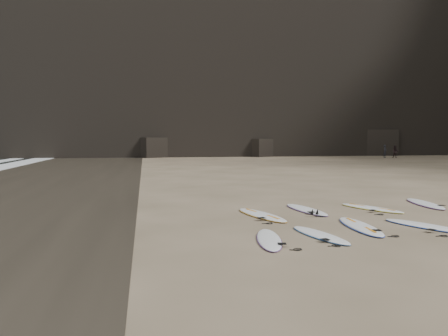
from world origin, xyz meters
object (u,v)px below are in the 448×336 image
object	(u,v)px
surfboard_2	(360,226)
surfboard_7	(371,208)
surfboard_0	(269,239)
surfboard_3	(426,226)
surfboard_6	(306,209)
surfboard_5	(262,215)
person_a	(385,151)
surfboard_1	(320,235)
surfboard_8	(425,203)
person_b	(395,152)

from	to	relation	value
surfboard_2	surfboard_7	world-z (taller)	surfboard_2
surfboard_7	surfboard_0	bearing A→B (deg)	-166.54
surfboard_3	surfboard_2	bearing A→B (deg)	146.68
surfboard_2	surfboard_6	bearing A→B (deg)	104.21
surfboard_5	person_a	bearing A→B (deg)	39.40
surfboard_1	surfboard_6	distance (m)	3.87
surfboard_5	surfboard_7	distance (m)	4.16
surfboard_1	surfboard_3	xyz separation A→B (m)	(3.33, 0.52, 0.00)
surfboard_2	person_a	bearing A→B (deg)	64.11
surfboard_2	surfboard_8	bearing A→B (deg)	43.38
surfboard_0	surfboard_6	bearing A→B (deg)	69.05
surfboard_6	surfboard_8	size ratio (longest dim) A/B	0.95
surfboard_5	person_b	size ratio (longest dim) A/B	1.79
surfboard_3	surfboard_5	distance (m)	4.74
surfboard_7	person_b	bearing A→B (deg)	32.00
surfboard_3	surfboard_5	size ratio (longest dim) A/B	0.93
surfboard_7	person_a	size ratio (longest dim) A/B	1.58
surfboard_7	surfboard_8	distance (m)	2.54
surfboard_6	person_a	xyz separation A→B (m)	(23.87, 35.50, 0.74)
surfboard_5	person_a	world-z (taller)	person_a
surfboard_6	person_b	bearing A→B (deg)	46.33
surfboard_1	person_b	bearing A→B (deg)	43.61
surfboard_0	surfboard_7	bearing A→B (deg)	49.66
surfboard_3	person_b	distance (m)	44.03
surfboard_2	surfboard_5	bearing A→B (deg)	140.56
surfboard_6	surfboard_8	bearing A→B (deg)	-2.53
surfboard_3	surfboard_6	xyz separation A→B (m)	(-2.27, 3.20, 0.00)
surfboard_8	person_a	distance (m)	39.88
surfboard_2	surfboard_6	size ratio (longest dim) A/B	1.04
person_a	surfboard_0	bearing A→B (deg)	-159.98
surfboard_0	surfboard_2	size ratio (longest dim) A/B	0.86
surfboard_1	surfboard_7	distance (m)	4.97
surfboard_6	surfboard_8	distance (m)	4.84
surfboard_2	surfboard_1	bearing A→B (deg)	-146.86
surfboard_8	surfboard_0	bearing A→B (deg)	-138.87
surfboard_6	surfboard_7	world-z (taller)	surfboard_6
surfboard_2	surfboard_0	bearing A→B (deg)	-155.30
surfboard_0	surfboard_3	size ratio (longest dim) A/B	0.92
surfboard_1	person_a	size ratio (longest dim) A/B	1.45
surfboard_1	surfboard_5	world-z (taller)	surfboard_5
person_b	surfboard_1	bearing A→B (deg)	-82.47
surfboard_5	surfboard_7	bearing A→B (deg)	-6.73
surfboard_1	surfboard_2	size ratio (longest dim) A/B	0.86
surfboard_0	surfboard_3	distance (m)	4.78
surfboard_8	person_b	world-z (taller)	person_b
surfboard_7	person_b	xyz separation A→B (m)	(22.40, 34.76, 0.71)
surfboard_1	surfboard_5	xyz separation A→B (m)	(-0.71, 3.00, 0.01)
surfboard_2	surfboard_7	size ratio (longest dim) A/B	1.08
surfboard_3	surfboard_7	bearing A→B (deg)	63.82
surfboard_2	surfboard_8	world-z (taller)	same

